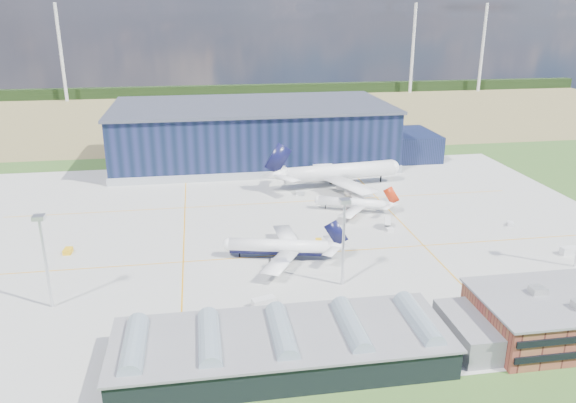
% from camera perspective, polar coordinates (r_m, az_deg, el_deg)
% --- Properties ---
extents(ground, '(600.00, 600.00, 0.00)m').
position_cam_1_polar(ground, '(169.27, -0.34, -4.05)').
color(ground, '#2F5A21').
rests_on(ground, ground).
extents(apron, '(220.00, 160.00, 0.08)m').
position_cam_1_polar(apron, '(178.39, -0.83, -2.79)').
color(apron, '#A1A29D').
rests_on(apron, ground).
extents(farmland, '(600.00, 220.00, 0.01)m').
position_cam_1_polar(farmland, '(380.39, -5.55, 8.95)').
color(farmland, olive).
rests_on(farmland, ground).
extents(treeline, '(600.00, 8.00, 8.00)m').
position_cam_1_polar(treeline, '(458.67, -6.28, 11.17)').
color(treeline, black).
rests_on(treeline, ground).
extents(hangar, '(145.00, 62.00, 26.10)m').
position_cam_1_polar(hangar, '(255.97, -3.03, 6.69)').
color(hangar, black).
rests_on(hangar, ground).
extents(glass_concourse, '(78.00, 23.00, 8.60)m').
position_cam_1_polar(glass_concourse, '(114.26, 1.18, -14.29)').
color(glass_concourse, black).
rests_on(glass_concourse, ground).
extents(light_mast_west, '(2.60, 2.60, 23.00)m').
position_cam_1_polar(light_mast_west, '(138.66, -23.61, -4.23)').
color(light_mast_west, silver).
rests_on(light_mast_west, ground).
extents(light_mast_center, '(2.60, 2.60, 23.00)m').
position_cam_1_polar(light_mast_center, '(138.16, 5.70, -2.71)').
color(light_mast_center, silver).
rests_on(light_mast_center, ground).
extents(airliner_navy, '(43.17, 42.60, 11.68)m').
position_cam_1_polar(airliner_navy, '(155.59, -0.91, -3.87)').
color(airliner_navy, white).
rests_on(airliner_navy, ground).
extents(airliner_red, '(38.71, 38.37, 9.70)m').
position_cam_1_polar(airliner_red, '(193.13, 6.56, 0.35)').
color(airliner_red, white).
rests_on(airliner_red, ground).
extents(airliner_widebody, '(63.13, 62.05, 18.50)m').
position_cam_1_polar(airliner_widebody, '(218.90, 5.29, 3.85)').
color(airliner_widebody, white).
rests_on(airliner_widebody, ground).
extents(gse_tug_a, '(2.41, 3.67, 1.46)m').
position_cam_1_polar(gse_tug_a, '(172.71, -21.45, -4.71)').
color(gse_tug_a, '#EEB014').
rests_on(gse_tug_a, ground).
extents(gse_tug_b, '(2.25, 3.00, 1.18)m').
position_cam_1_polar(gse_tug_b, '(167.97, 3.12, -4.05)').
color(gse_tug_b, '#EEB014').
rests_on(gse_tug_b, ground).
extents(gse_van_a, '(5.94, 3.83, 2.40)m').
position_cam_1_polar(gse_van_a, '(133.49, -2.48, -10.23)').
color(gse_van_a, silver).
rests_on(gse_van_a, ground).
extents(gse_cart_a, '(2.93, 3.41, 1.25)m').
position_cam_1_polar(gse_cart_a, '(194.46, 21.65, -2.12)').
color(gse_cart_a, silver).
rests_on(gse_cart_a, ground).
extents(gse_van_b, '(4.84, 5.64, 2.38)m').
position_cam_1_polar(gse_van_b, '(163.15, 0.81, -4.51)').
color(gse_van_b, silver).
rests_on(gse_van_b, ground).
extents(gse_tug_c, '(2.49, 3.30, 1.29)m').
position_cam_1_polar(gse_tug_c, '(203.54, 5.68, 0.12)').
color(gse_tug_c, '#EEB014').
rests_on(gse_tug_c, ground).
extents(gse_cart_b, '(3.55, 2.56, 1.44)m').
position_cam_1_polar(gse_cart_b, '(210.28, 1.22, 0.86)').
color(gse_cart_b, silver).
rests_on(gse_cart_b, ground).
extents(gse_van_c, '(4.85, 2.46, 2.29)m').
position_cam_1_polar(gse_van_c, '(178.87, 26.65, -4.49)').
color(gse_van_c, silver).
rests_on(gse_van_c, ground).
extents(airstair, '(3.17, 4.93, 2.93)m').
position_cam_1_polar(airstair, '(181.33, 10.07, -2.24)').
color(airstair, silver).
rests_on(airstair, ground).
extents(car_b, '(3.64, 2.34, 1.13)m').
position_cam_1_polar(car_b, '(157.56, 23.73, -7.40)').
color(car_b, '#99999E').
rests_on(car_b, ground).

